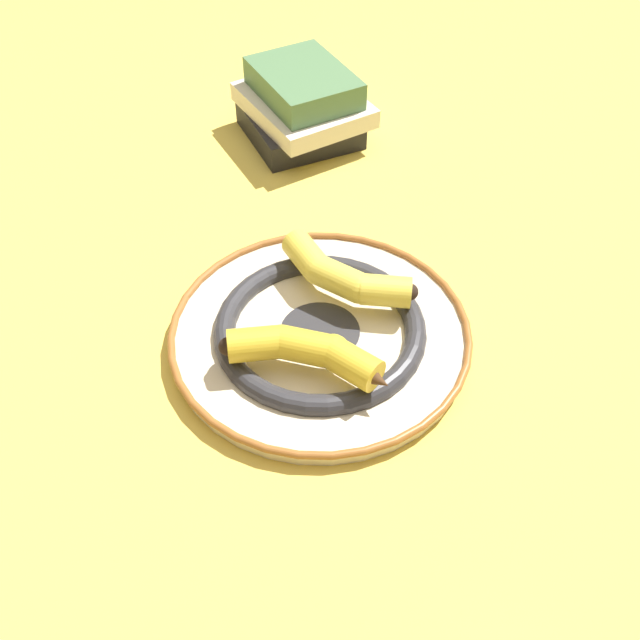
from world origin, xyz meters
TOP-DOWN VIEW (x-y plane):
  - ground_plane at (0.00, 0.00)m, footprint 2.80×2.80m
  - decorative_bowl at (-0.04, 0.04)m, footprint 0.35×0.35m
  - banana_a at (-0.01, -0.02)m, footprint 0.18×0.10m
  - banana_b at (-0.06, 0.10)m, footprint 0.19×0.07m
  - book_stack at (-0.35, 0.35)m, footprint 0.23×0.21m

SIDE VIEW (x-z plane):
  - ground_plane at x=0.00m, z-range 0.00..0.00m
  - decorative_bowl at x=-0.04m, z-range 0.00..0.03m
  - banana_b at x=-0.06m, z-range 0.03..0.07m
  - banana_a at x=-0.01m, z-range 0.03..0.07m
  - book_stack at x=-0.35m, z-range 0.00..0.11m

